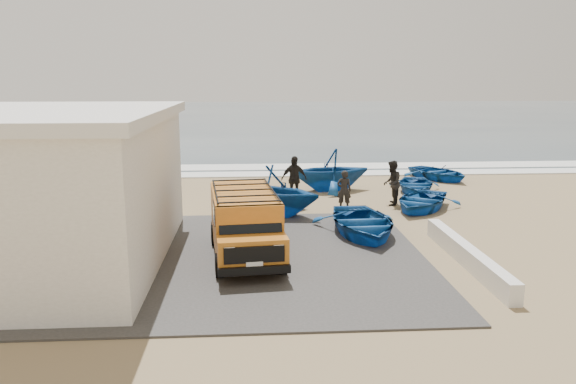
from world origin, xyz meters
name	(u,v)px	position (x,y,z in m)	size (l,w,h in m)	color
ground	(282,238)	(0.00, 0.00, 0.00)	(160.00, 160.00, 0.00)	#947C55
slab	(217,258)	(-2.00, -2.00, 0.03)	(12.00, 10.00, 0.05)	#403D3A
ocean	(258,117)	(0.00, 56.00, 0.00)	(180.00, 88.00, 0.01)	#385166
surf_line	(270,174)	(0.00, 12.00, 0.03)	(180.00, 1.60, 0.06)	white
surf_wash	(268,167)	(0.00, 14.50, 0.02)	(180.00, 2.20, 0.04)	white
building	(14,188)	(-7.50, -2.00, 2.16)	(8.40, 9.40, 4.30)	white
parapet	(467,255)	(5.00, -3.00, 0.28)	(0.35, 6.00, 0.55)	silver
van	(245,222)	(-1.18, -1.90, 1.06)	(2.27, 4.78, 1.98)	orange
boat_near_left	(362,223)	(2.66, 0.15, 0.43)	(2.94, 4.12, 0.85)	#124C93
boat_near_right	(421,201)	(5.68, 3.57, 0.37)	(2.57, 3.60, 0.74)	#124C93
boat_mid_left	(275,191)	(-0.09, 3.02, 0.96)	(3.14, 3.64, 1.92)	#124C93
boat_mid_right	(415,185)	(6.43, 6.93, 0.34)	(2.34, 3.28, 0.68)	#124C93
boat_far_left	(330,170)	(2.64, 7.64, 0.96)	(3.16, 3.66, 1.93)	#124C93
boat_far_right	(438,173)	(8.53, 10.01, 0.37)	(2.52, 3.52, 0.73)	#124C93
fisherman_front	(344,190)	(2.65, 3.79, 0.79)	(0.57, 0.38, 1.57)	black
fisherman_middle	(392,183)	(4.72, 4.49, 0.91)	(0.89, 0.69, 1.83)	black
fisherman_back	(294,179)	(0.79, 5.40, 0.96)	(1.13, 0.47, 1.93)	black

